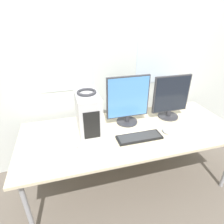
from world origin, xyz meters
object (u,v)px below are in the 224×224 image
(headphones, at_px, (87,92))
(mouse, at_px, (165,131))
(monitor_right_near, at_px, (171,98))
(keyboard, at_px, (139,137))
(monitor_main, at_px, (128,101))
(cell_phone, at_px, (73,143))
(pc_tower, at_px, (88,115))

(headphones, height_order, mouse, headphones)
(monitor_right_near, bearing_deg, headphones, -174.05)
(headphones, relative_size, monitor_right_near, 0.36)
(headphones, relative_size, mouse, 1.90)
(headphones, distance_m, keyboard, 0.65)
(monitor_main, xyz_separation_m, cell_phone, (-0.61, -0.23, -0.25))
(monitor_right_near, bearing_deg, mouse, -124.75)
(monitor_main, relative_size, cell_phone, 3.22)
(monitor_main, distance_m, cell_phone, 0.70)
(keyboard, bearing_deg, mouse, 3.94)
(headphones, height_order, monitor_right_near, monitor_right_near)
(monitor_main, distance_m, keyboard, 0.40)
(pc_tower, height_order, monitor_main, monitor_main)
(headphones, xyz_separation_m, cell_phone, (-0.17, -0.13, -0.43))
(headphones, height_order, cell_phone, headphones)
(keyboard, height_order, mouse, mouse)
(pc_tower, relative_size, monitor_right_near, 0.87)
(mouse, bearing_deg, monitor_right_near, 55.25)
(monitor_right_near, bearing_deg, pc_tower, -173.99)
(monitor_right_near, xyz_separation_m, cell_phone, (-1.11, -0.22, -0.24))
(headphones, bearing_deg, pc_tower, -90.00)
(pc_tower, bearing_deg, monitor_right_near, 6.01)
(headphones, xyz_separation_m, mouse, (0.74, -0.19, -0.43))
(monitor_main, relative_size, monitor_right_near, 1.07)
(monitor_right_near, height_order, mouse, monitor_right_near)
(monitor_right_near, height_order, cell_phone, monitor_right_near)
(mouse, height_order, cell_phone, mouse)
(pc_tower, xyz_separation_m, headphones, (-0.00, 0.00, 0.23))
(monitor_right_near, bearing_deg, keyboard, -147.93)
(pc_tower, xyz_separation_m, monitor_right_near, (0.94, 0.10, 0.03))
(mouse, bearing_deg, keyboard, -176.06)
(cell_phone, bearing_deg, pc_tower, 29.04)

